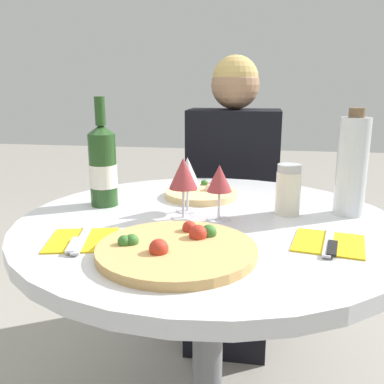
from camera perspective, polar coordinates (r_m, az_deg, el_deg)
dining_table at (r=1.17m, az=2.21°, el=-9.18°), size 1.00×1.00×0.72m
chair_behind_diner at (r=1.98m, az=5.46°, el=-4.18°), size 0.40×0.40×0.92m
seated_diner at (r=1.81m, az=5.21°, el=-2.88°), size 0.38×0.45×1.18m
pizza_large at (r=0.90m, az=-2.05°, el=-7.60°), size 0.33×0.33×0.05m
pizza_small_far at (r=1.34m, az=1.50°, el=-0.12°), size 0.23×0.23×0.05m
wine_bottle at (r=1.25m, az=-11.81°, el=3.45°), size 0.08×0.08×0.31m
tall_carafe at (r=1.21m, az=20.54°, el=3.29°), size 0.08×0.08×0.28m
sugar_shaker at (r=1.18m, az=12.72°, el=0.29°), size 0.07×0.07×0.14m
wine_glass_front_left at (r=1.10m, az=-1.19°, el=2.35°), size 0.07×0.07×0.16m
wine_glass_back_left at (r=1.16m, az=-0.61°, el=2.55°), size 0.07×0.07×0.15m
wine_glass_front_right at (r=1.09m, az=3.66°, el=1.63°), size 0.07×0.07×0.15m
place_setting_left at (r=1.00m, az=-14.44°, el=-6.22°), size 0.18×0.19×0.01m
place_setting_right at (r=1.00m, az=17.79°, el=-6.49°), size 0.18×0.19×0.01m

